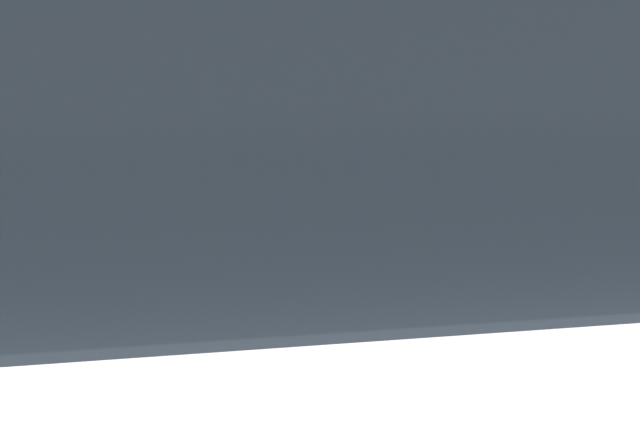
{
  "coord_description": "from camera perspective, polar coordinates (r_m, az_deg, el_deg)",
  "views": [
    {
      "loc": [
        -1.65,
        -3.45,
        1.46
      ],
      "look_at": [
        0.01,
        0.48,
        1.13
      ],
      "focal_mm": 75.14,
      "sensor_mm": 36.0,
      "label": 1
    }
  ],
  "objects": [
    {
      "name": "background_railing",
      "position": [
        6.26,
        -7.62,
        -0.09
      ],
      "size": [
        24.06,
        0.06,
        1.17
      ],
      "color": "#2D7A38",
      "rests_on": "sidewalk_curb"
    },
    {
      "name": "pedestrian_at_meter",
      "position": [
        4.48,
        3.68,
        0.23
      ],
      "size": [
        0.62,
        0.57,
        1.71
      ],
      "rotation": [
        0.0,
        0.0,
        -2.92
      ],
      "color": "slate",
      "rests_on": "sidewalk_curb"
    },
    {
      "name": "parked_hatchback_white",
      "position": [
        2.87,
        9.26,
        -6.54
      ],
      "size": [
        4.05,
        1.87,
        1.81
      ],
      "rotation": [
        0.0,
        0.0,
        -1.6
      ],
      "color": "white",
      "rests_on": "ground"
    },
    {
      "name": "backdrop_wall",
      "position": [
        9.28,
        -12.79,
        5.0
      ],
      "size": [
        32.0,
        0.5,
        3.15
      ],
      "primitive_type": "cube",
      "color": "gray",
      "rests_on": "ground"
    },
    {
      "name": "parking_meter",
      "position": [
        4.24,
        -2.31,
        1.68
      ],
      "size": [
        0.17,
        0.18,
        1.52
      ],
      "rotation": [
        0.0,
        0.0,
        3.13
      ],
      "color": "slate",
      "rests_on": "sidewalk_curb"
    }
  ]
}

